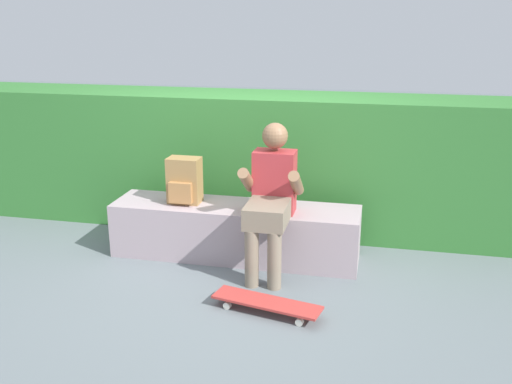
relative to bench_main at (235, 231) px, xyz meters
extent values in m
plane|color=slate|center=(0.00, -0.29, -0.24)|extent=(24.00, 24.00, 0.00)
cube|color=#A8949C|center=(0.00, 0.00, 0.00)|extent=(2.14, 0.52, 0.47)
cube|color=#B73338|center=(0.36, -0.08, 0.50)|extent=(0.34, 0.22, 0.52)
sphere|color=#8C6647|center=(0.36, -0.08, 0.88)|extent=(0.21, 0.21, 0.21)
cube|color=gray|center=(0.36, -0.39, 0.32)|extent=(0.32, 0.40, 0.17)
cylinder|color=gray|center=(0.27, -0.54, 0.00)|extent=(0.11, 0.11, 0.47)
cylinder|color=gray|center=(0.45, -0.54, 0.00)|extent=(0.11, 0.11, 0.47)
cylinder|color=#8C6647|center=(0.16, -0.22, 0.54)|extent=(0.09, 0.33, 0.27)
cylinder|color=#8C6647|center=(0.56, -0.22, 0.54)|extent=(0.09, 0.33, 0.27)
cube|color=#BC3833|center=(0.47, -0.93, -0.15)|extent=(0.82, 0.37, 0.02)
cylinder|color=silver|center=(0.76, -0.91, -0.21)|extent=(0.06, 0.04, 0.05)
cylinder|color=silver|center=(0.73, -1.06, -0.21)|extent=(0.06, 0.04, 0.05)
cylinder|color=silver|center=(0.21, -0.79, -0.21)|extent=(0.06, 0.04, 0.05)
cylinder|color=silver|center=(0.18, -0.94, -0.21)|extent=(0.06, 0.04, 0.05)
cube|color=#A37A47|center=(-0.45, 0.00, 0.44)|extent=(0.28, 0.18, 0.40)
cube|color=#B57C46|center=(-0.45, -0.11, 0.36)|extent=(0.20, 0.05, 0.18)
cube|color=#337631|center=(-0.23, 0.87, 0.42)|extent=(5.88, 0.78, 1.31)
camera|label=1|loc=(1.19, -4.56, 1.83)|focal=40.50mm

